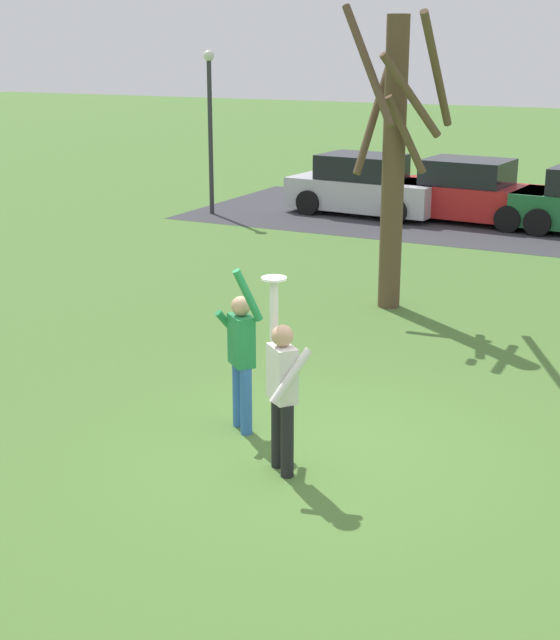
% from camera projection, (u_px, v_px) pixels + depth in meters
% --- Properties ---
extents(ground_plane, '(120.00, 120.00, 0.00)m').
position_uv_depth(ground_plane, '(307.00, 452.00, 10.35)').
color(ground_plane, '#4C7533').
extents(person_catcher, '(0.56, 0.55, 2.08)m').
position_uv_depth(person_catcher, '(282.00, 386.00, 9.60)').
color(person_catcher, black).
rests_on(person_catcher, ground_plane).
extents(person_defender, '(0.65, 0.65, 2.05)m').
position_uv_depth(person_defender, '(242.00, 352.00, 10.66)').
color(person_defender, '#3366B7').
rests_on(person_defender, ground_plane).
extents(frisbee_disc, '(0.27, 0.27, 0.02)m').
position_uv_depth(frisbee_disc, '(274.00, 278.00, 9.47)').
color(frisbee_disc, white).
rests_on(frisbee_disc, person_catcher).
extents(parked_car_silver, '(4.23, 2.28, 1.59)m').
position_uv_depth(parked_car_silver, '(365.00, 187.00, 24.58)').
color(parked_car_silver, '#BCBCC1').
rests_on(parked_car_silver, ground_plane).
extents(parked_car_red, '(4.23, 2.28, 1.59)m').
position_uv_depth(parked_car_red, '(471.00, 193.00, 23.56)').
color(parked_car_red, red).
rests_on(parked_car_red, ground_plane).
extents(parking_strip, '(18.04, 6.40, 0.01)m').
position_uv_depth(parking_strip, '(537.00, 227.00, 22.93)').
color(parking_strip, '#38383D').
rests_on(parking_strip, ground_plane).
extents(bare_tree_tall, '(1.72, 1.62, 5.04)m').
position_uv_depth(bare_tree_tall, '(394.00, 153.00, 15.27)').
color(bare_tree_tall, brown).
rests_on(bare_tree_tall, ground_plane).
extents(lamppost_by_lot, '(0.28, 0.28, 4.26)m').
position_uv_depth(lamppost_by_lot, '(210.00, 116.00, 24.07)').
color(lamppost_by_lot, '#2D2D33').
rests_on(lamppost_by_lot, ground_plane).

